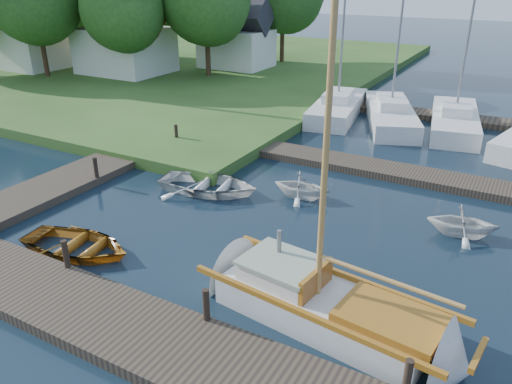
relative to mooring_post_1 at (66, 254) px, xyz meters
The scene contains 22 objects.
ground 5.87m from the mooring_post_1, 59.04° to the left, with size 160.00×160.00×0.00m, color black.
near_dock 3.21m from the mooring_post_1, 18.43° to the right, with size 18.00×2.20×0.30m, color #2C231D.
left_dock 8.62m from the mooring_post_1, 125.54° to the left, with size 2.20×18.00×0.30m, color #2C231D.
far_dock 12.55m from the mooring_post_1, 66.50° to the left, with size 14.00×1.60×0.30m, color #2C231D.
shore 36.80m from the mooring_post_1, 132.80° to the left, with size 50.00×40.00×0.50m, color #2E4E1A.
mooring_post_1 is the anchor object (origin of this frame).
mooring_post_2 4.50m from the mooring_post_1, ahead, with size 0.16×0.16×0.80m, color black.
mooring_post_3 9.00m from the mooring_post_1, ahead, with size 0.16×0.16×0.80m, color black.
mooring_post_4 6.40m from the mooring_post_1, 128.66° to the left, with size 0.16×0.16×0.80m, color black.
mooring_post_5 10.77m from the mooring_post_1, 111.80° to the left, with size 0.16×0.16×0.80m, color black.
sailboat 7.06m from the mooring_post_1, 13.34° to the left, with size 7.34×2.85×9.83m.
dinghy 1.32m from the mooring_post_1, 128.14° to the left, with size 2.46×3.44×0.71m, color brown.
tender_a 6.52m from the mooring_post_1, 88.89° to the left, with size 2.69×3.77×0.78m, color beige.
tender_b 8.43m from the mooring_post_1, 66.43° to the left, with size 1.77×2.06×1.08m, color beige.
tender_d 11.69m from the mooring_post_1, 40.39° to the left, with size 1.82×2.11×1.11m, color beige.
marina_boat_0 18.83m from the mooring_post_1, 88.26° to the left, with size 3.31×7.33×10.50m.
marina_boat_1 19.15m from the mooring_post_1, 79.28° to the left, with size 4.79×7.81×10.49m.
marina_boat_2 20.42m from the mooring_post_1, 70.65° to the left, with size 3.41×7.47×11.55m.
house_a 27.11m from the mooring_post_1, 128.99° to the left, with size 6.30×5.00×6.29m.
house_b 31.47m from the mooring_post_1, 142.77° to the left, with size 5.77×4.50×5.79m.
house_c 29.22m from the mooring_post_1, 112.17° to the left, with size 5.25×4.00×5.28m.
tree_2 24.67m from the mooring_post_1, 128.21° to the left, with size 5.83×5.75×7.82m.
Camera 1 is at (6.96, -12.50, 7.61)m, focal length 35.00 mm.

